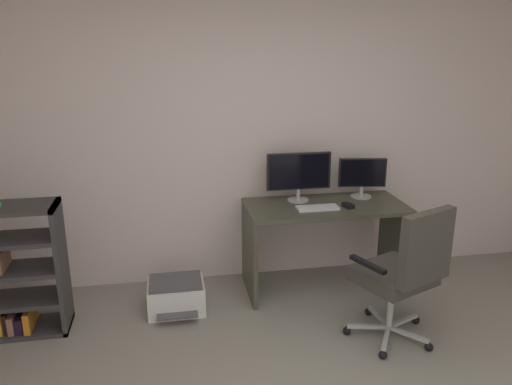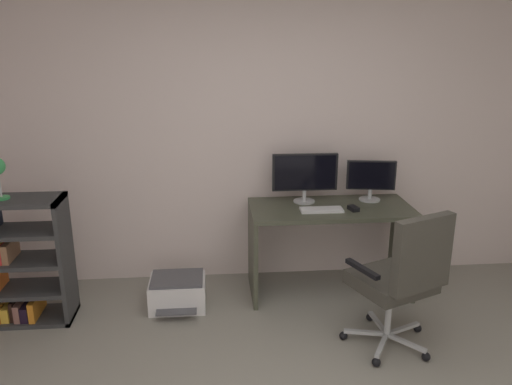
{
  "view_description": "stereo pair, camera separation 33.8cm",
  "coord_description": "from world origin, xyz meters",
  "px_view_note": "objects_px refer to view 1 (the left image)",
  "views": [
    {
      "loc": [
        -0.75,
        -1.97,
        2.07
      ],
      "look_at": [
        -0.1,
        1.56,
        0.98
      ],
      "focal_mm": 35.52,
      "sensor_mm": 36.0,
      "label": 1
    },
    {
      "loc": [
        -0.41,
        -2.01,
        2.07
      ],
      "look_at": [
        -0.1,
        1.56,
        0.98
      ],
      "focal_mm": 35.52,
      "sensor_mm": 36.0,
      "label": 2
    }
  ],
  "objects_px": {
    "desk": "(325,228)",
    "monitor_main": "(299,173)",
    "monitor_secondary": "(362,175)",
    "computer_mouse": "(348,206)",
    "printer": "(176,296)",
    "keyboard": "(318,208)",
    "office_chair": "(405,269)",
    "bookshelf": "(4,275)"
  },
  "relations": [
    {
      "from": "desk",
      "to": "monitor_main",
      "type": "relative_size",
      "value": 2.43
    },
    {
      "from": "monitor_secondary",
      "to": "computer_mouse",
      "type": "distance_m",
      "value": 0.38
    },
    {
      "from": "monitor_main",
      "to": "computer_mouse",
      "type": "height_order",
      "value": "monitor_main"
    },
    {
      "from": "printer",
      "to": "keyboard",
      "type": "bearing_deg",
      "value": 3.47
    },
    {
      "from": "monitor_secondary",
      "to": "printer",
      "type": "relative_size",
      "value": 0.92
    },
    {
      "from": "printer",
      "to": "computer_mouse",
      "type": "bearing_deg",
      "value": 2.59
    },
    {
      "from": "computer_mouse",
      "to": "keyboard",
      "type": "bearing_deg",
      "value": 163.87
    },
    {
      "from": "computer_mouse",
      "to": "office_chair",
      "type": "bearing_deg",
      "value": -96.31
    },
    {
      "from": "monitor_main",
      "to": "printer",
      "type": "relative_size",
      "value": 1.23
    },
    {
      "from": "monitor_main",
      "to": "monitor_secondary",
      "type": "height_order",
      "value": "monitor_main"
    },
    {
      "from": "computer_mouse",
      "to": "office_chair",
      "type": "height_order",
      "value": "office_chair"
    },
    {
      "from": "desk",
      "to": "office_chair",
      "type": "height_order",
      "value": "office_chair"
    },
    {
      "from": "monitor_secondary",
      "to": "office_chair",
      "type": "xyz_separation_m",
      "value": [
        -0.09,
        -1.06,
        -0.38
      ]
    },
    {
      "from": "keyboard",
      "to": "monitor_secondary",
      "type": "bearing_deg",
      "value": 28.19
    },
    {
      "from": "computer_mouse",
      "to": "printer",
      "type": "height_order",
      "value": "computer_mouse"
    },
    {
      "from": "printer",
      "to": "monitor_main",
      "type": "bearing_deg",
      "value": 16.54
    },
    {
      "from": "desk",
      "to": "computer_mouse",
      "type": "bearing_deg",
      "value": -34.56
    },
    {
      "from": "office_chair",
      "to": "keyboard",
      "type": "bearing_deg",
      "value": 115.02
    },
    {
      "from": "monitor_secondary",
      "to": "keyboard",
      "type": "height_order",
      "value": "monitor_secondary"
    },
    {
      "from": "desk",
      "to": "printer",
      "type": "relative_size",
      "value": 3.0
    },
    {
      "from": "desk",
      "to": "monitor_secondary",
      "type": "relative_size",
      "value": 3.25
    },
    {
      "from": "monitor_main",
      "to": "printer",
      "type": "bearing_deg",
      "value": -163.46
    },
    {
      "from": "monitor_secondary",
      "to": "keyboard",
      "type": "relative_size",
      "value": 1.2
    },
    {
      "from": "monitor_main",
      "to": "office_chair",
      "type": "distance_m",
      "value": 1.23
    },
    {
      "from": "monitor_main",
      "to": "bookshelf",
      "type": "height_order",
      "value": "monitor_main"
    },
    {
      "from": "keyboard",
      "to": "printer",
      "type": "xyz_separation_m",
      "value": [
        -1.16,
        -0.07,
        -0.64
      ]
    },
    {
      "from": "monitor_main",
      "to": "monitor_secondary",
      "type": "relative_size",
      "value": 1.34
    },
    {
      "from": "office_chair",
      "to": "monitor_main",
      "type": "bearing_deg",
      "value": 114.18
    },
    {
      "from": "office_chair",
      "to": "bookshelf",
      "type": "xyz_separation_m",
      "value": [
        -2.74,
        0.65,
        -0.12
      ]
    },
    {
      "from": "keyboard",
      "to": "desk",
      "type": "bearing_deg",
      "value": 45.2
    },
    {
      "from": "monitor_main",
      "to": "monitor_secondary",
      "type": "xyz_separation_m",
      "value": [
        0.56,
        0.0,
        -0.04
      ]
    },
    {
      "from": "desk",
      "to": "monitor_main",
      "type": "bearing_deg",
      "value": 143.85
    },
    {
      "from": "keyboard",
      "to": "office_chair",
      "type": "relative_size",
      "value": 0.33
    },
    {
      "from": "monitor_main",
      "to": "monitor_secondary",
      "type": "distance_m",
      "value": 0.57
    },
    {
      "from": "desk",
      "to": "office_chair",
      "type": "bearing_deg",
      "value": -73.16
    },
    {
      "from": "monitor_secondary",
      "to": "office_chair",
      "type": "bearing_deg",
      "value": -94.91
    },
    {
      "from": "bookshelf",
      "to": "desk",
      "type": "bearing_deg",
      "value": 6.06
    },
    {
      "from": "monitor_secondary",
      "to": "printer",
      "type": "xyz_separation_m",
      "value": [
        -1.63,
        -0.32,
        -0.83
      ]
    },
    {
      "from": "keyboard",
      "to": "computer_mouse",
      "type": "distance_m",
      "value": 0.26
    },
    {
      "from": "office_chair",
      "to": "printer",
      "type": "xyz_separation_m",
      "value": [
        -1.54,
        0.74,
        -0.45
      ]
    },
    {
      "from": "desk",
      "to": "printer",
      "type": "xyz_separation_m",
      "value": [
        -1.26,
        -0.17,
        -0.42
      ]
    },
    {
      "from": "keyboard",
      "to": "bookshelf",
      "type": "relative_size",
      "value": 0.35
    }
  ]
}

